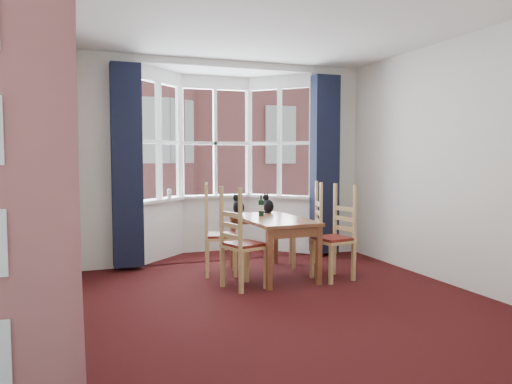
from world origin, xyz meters
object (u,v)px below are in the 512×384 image
chair_left_near (237,247)px  candle_tall (169,194)px  chair_right_far (312,231)px  dining_table (273,225)px  cat_right (268,205)px  chair_left_far (214,237)px  wine_bottle (261,207)px  cat_left (238,206)px  chair_right_near (339,240)px

chair_left_near → candle_tall: bearing=102.3°
chair_left_near → chair_right_far: (1.28, 0.75, 0.00)m
dining_table → cat_right: (0.15, 0.54, 0.19)m
chair_left_near → cat_right: (0.75, 1.01, 0.35)m
chair_left_far → cat_right: (0.82, 0.26, 0.35)m
chair_left_near → wine_bottle: (0.55, 0.71, 0.36)m
dining_table → cat_left: 0.62m
chair_right_far → cat_left: cat_left is taller
chair_left_far → candle_tall: (-0.35, 1.15, 0.47)m
chair_left_near → cat_left: cat_left is taller
chair_right_far → candle_tall: candle_tall is taller
wine_bottle → candle_tall: size_ratio=2.01×
cat_right → wine_bottle: (-0.21, -0.30, 0.02)m
wine_bottle → chair_left_far: bearing=176.2°
cat_left → cat_right: cat_left is taller
chair_left_near → wine_bottle: wine_bottle is taller
wine_bottle → chair_right_far: bearing=3.0°
dining_table → candle_tall: candle_tall is taller
chair_left_near → cat_right: bearing=53.2°
cat_right → chair_right_far: bearing=-25.9°
cat_left → cat_right: (0.43, 0.03, -0.00)m
chair_left_near → cat_left: size_ratio=3.28×
chair_right_near → cat_right: cat_right is taller
chair_left_near → cat_right: 1.31m
chair_right_far → cat_left: 1.05m
chair_right_near → candle_tall: 2.57m
chair_left_near → chair_left_far: size_ratio=1.00×
dining_table → wine_bottle: bearing=103.5°
dining_table → wine_bottle: (-0.06, 0.25, 0.21)m
dining_table → chair_left_near: bearing=-142.4°
dining_table → wine_bottle: size_ratio=5.01×
chair_left_near → chair_left_far: same height
dining_table → chair_right_near: (0.69, -0.42, -0.15)m
dining_table → chair_right_far: (0.68, 0.29, -0.15)m
cat_right → candle_tall: bearing=142.5°
chair_left_near → dining_table: bearing=37.6°
candle_tall → wine_bottle: bearing=-51.1°
wine_bottle → candle_tall: bearing=128.9°
candle_tall → chair_right_far: bearing=-34.2°
chair_right_far → wine_bottle: (-0.74, -0.04, 0.36)m
chair_left_near → candle_tall: 2.01m
chair_left_far → cat_left: bearing=29.5°
cat_right → chair_right_near: bearing=-60.5°
cat_left → candle_tall: (-0.74, 0.93, 0.11)m
chair_left_near → chair_right_near: (1.30, 0.05, 0.00)m
chair_right_near → cat_right: size_ratio=3.43×
dining_table → wine_bottle: 0.33m
dining_table → cat_left: bearing=118.8°
chair_left_near → chair_left_far: (-0.07, 0.75, 0.00)m
wine_bottle → cat_right: bearing=54.7°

